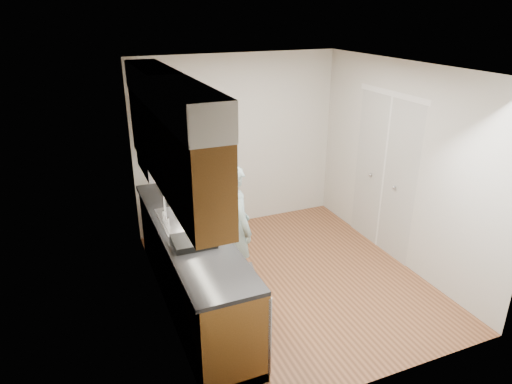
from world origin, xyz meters
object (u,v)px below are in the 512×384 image
soap_bottle_b (186,192)px  soap_bottle_c (166,186)px  soda_can (178,199)px  soap_bottle_a (169,191)px  person (235,219)px  steel_can (176,199)px  dish_rack (194,241)px

soap_bottle_b → soap_bottle_c: (-0.17, 0.32, -0.01)m
soda_can → soap_bottle_b: bearing=36.4°
soap_bottle_a → soap_bottle_b: size_ratio=1.33×
soap_bottle_b → soda_can: (-0.13, -0.09, -0.03)m
person → soap_bottle_a: bearing=33.8°
person → steel_can: 0.76m
steel_can → dish_rack: size_ratio=0.29×
soap_bottle_b → soda_can: bearing=-143.6°
soap_bottle_a → steel_can: size_ratio=2.30×
soap_bottle_a → dish_rack: soap_bottle_a is taller
soap_bottle_a → steel_can: soap_bottle_a is taller
steel_can → dish_rack: steel_can is taller
steel_can → dish_rack: 1.04m
soap_bottle_a → soap_bottle_c: bearing=84.7°
soap_bottle_c → person: bearing=-58.3°
soap_bottle_c → dish_rack: bearing=-92.1°
person → soap_bottle_a: 0.86m
person → soap_bottle_c: 1.08m
person → soda_can: 0.73m
person → dish_rack: (-0.61, -0.51, 0.11)m
dish_rack → soap_bottle_c: bearing=89.5°
soap_bottle_c → steel_can: (0.03, -0.38, -0.03)m
soap_bottle_a → soap_bottle_c: soap_bottle_a is taller
soap_bottle_c → soda_can: (0.04, -0.42, -0.02)m
person → dish_rack: 0.81m
person → soda_can: size_ratio=12.71×
soap_bottle_b → steel_can: 0.15m
soap_bottle_b → soap_bottle_c: bearing=117.3°
soap_bottle_a → steel_can: bearing=-47.8°
soap_bottle_b → soap_bottle_a: bearing=176.7°
person → dish_rack: size_ratio=4.27×
soap_bottle_b → steel_can: bearing=-157.4°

